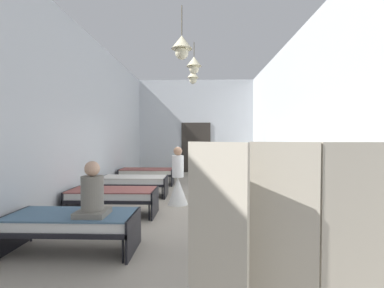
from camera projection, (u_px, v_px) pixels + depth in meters
name	position (u px, v px, depth m)	size (l,w,h in m)	color
ground_plane	(192.00, 207.00, 6.92)	(6.10, 13.31, 0.10)	#9E9384
room_shell	(193.00, 119.00, 8.09)	(5.90, 12.91, 4.47)	silver
bed_left_row_0	(72.00, 222.00, 4.11)	(1.90, 0.84, 0.57)	black
bed_right_row_0	(301.00, 225.00, 4.00)	(1.90, 0.84, 0.57)	black
bed_left_row_1	(113.00, 195.00, 6.01)	(1.90, 0.84, 0.57)	black
bed_right_row_1	(269.00, 196.00, 5.90)	(1.90, 0.84, 0.57)	black
bed_left_row_2	(134.00, 181.00, 7.91)	(1.90, 0.84, 0.57)	black
bed_right_row_2	(252.00, 182.00, 7.80)	(1.90, 0.84, 0.57)	black
bed_left_row_3	(147.00, 172.00, 9.81)	(1.90, 0.84, 0.57)	black
bed_right_row_3	(242.00, 173.00, 9.70)	(1.90, 0.84, 0.57)	black
nurse_near_aisle	(178.00, 184.00, 6.94)	(0.52, 0.52, 1.49)	white
nurse_mid_aisle	(197.00, 177.00, 8.18)	(0.52, 0.52, 1.49)	white
nurse_far_aisle	(199.00, 168.00, 10.54)	(0.52, 0.52, 1.49)	white
patient_seated_primary	(92.00, 196.00, 3.99)	(0.44, 0.44, 0.80)	slate
patient_seated_secondary	(253.00, 177.00, 5.83)	(0.44, 0.44, 0.80)	#515B70
potted_plant	(198.00, 161.00, 12.13)	(0.47, 0.47, 1.10)	brown
privacy_screen	(284.00, 279.00, 1.69)	(1.23, 0.27, 1.70)	#BCB29E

